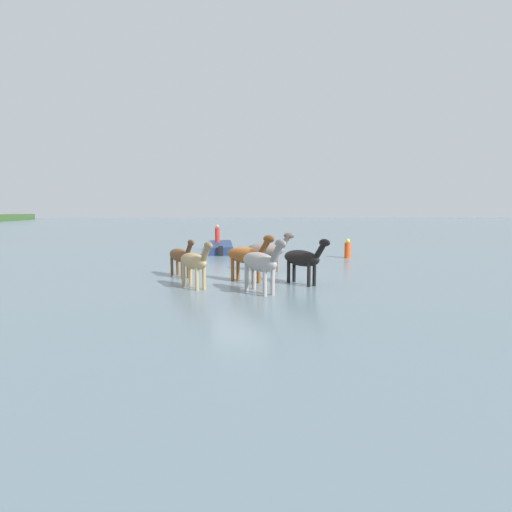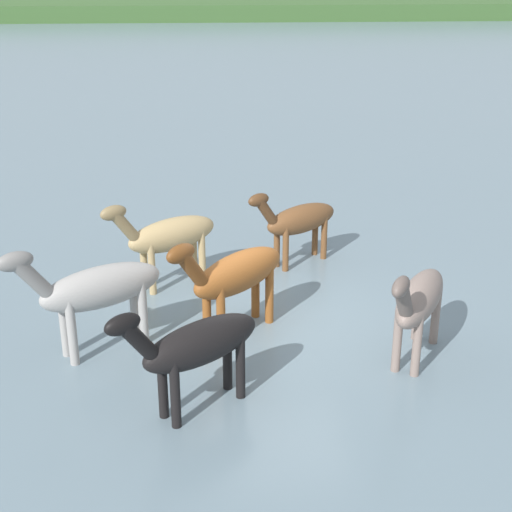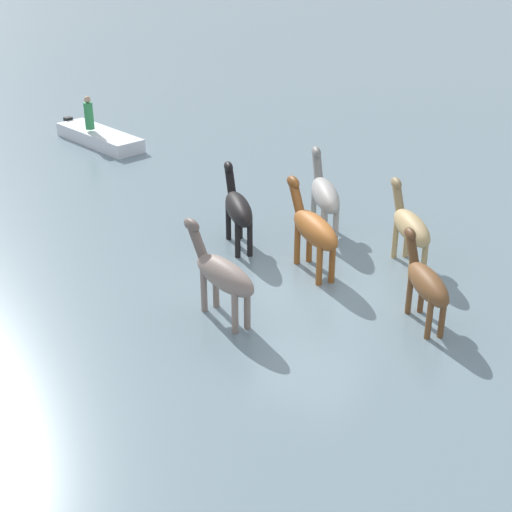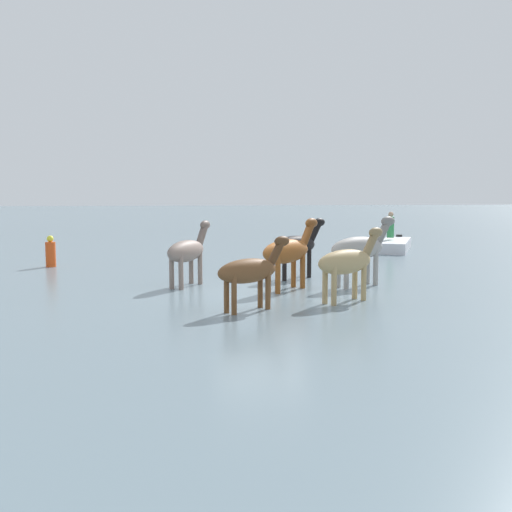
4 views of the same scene
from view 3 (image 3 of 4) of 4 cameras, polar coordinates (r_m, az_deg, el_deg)
ground_plane at (r=16.44m, az=4.34°, el=-2.39°), size 172.87×172.87×0.00m
horse_lead at (r=14.70m, az=-2.69°, el=-1.41°), size 1.51×2.27×1.87m
horse_dark_mare at (r=17.31m, az=12.09°, el=2.29°), size 2.15×1.62×1.83m
horse_chestnut_trailing at (r=17.96m, az=-1.44°, el=3.81°), size 2.15×1.75×1.87m
horse_rear_stallion at (r=14.94m, az=13.31°, el=-2.06°), size 1.98×1.52×1.70m
horse_gray_outer at (r=16.68m, az=4.56°, el=2.17°), size 2.06×2.08×1.97m
horse_pinto_flank at (r=18.73m, az=5.44°, el=4.89°), size 2.41×1.67×2.00m
boat_dinghy_port at (r=27.29m, az=-12.29°, el=9.01°), size 2.67×4.26×0.72m
person_helmsman_aft at (r=27.01m, az=-13.08°, el=10.89°), size 0.32×0.32×1.19m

